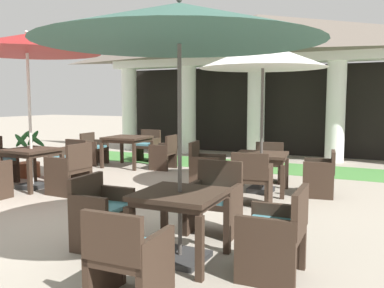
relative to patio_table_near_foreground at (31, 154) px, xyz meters
name	(u,v)px	position (x,y,z in m)	size (l,w,h in m)	color
ground_plane	(81,227)	(2.46, -1.48, -0.65)	(60.00, 60.00, 0.00)	#9E9384
background_pavilion	(258,52)	(2.46, 6.16, 2.39)	(10.05, 2.43, 4.08)	white
lawn_strip	(235,165)	(2.46, 4.40, -0.64)	(11.85, 1.73, 0.01)	#47843D
patio_table_near_foreground	(31,154)	(0.00, 0.00, 0.00)	(0.88, 0.88, 0.76)	#38281E
patio_umbrella_near_foreground	(27,44)	(0.00, 0.00, 2.04)	(2.67, 2.67, 2.94)	#2D2D2D
patio_chair_near_foreground_north	(69,161)	(0.03, 0.97, -0.24)	(0.61, 0.58, 0.83)	#38281E
patio_chair_near_foreground_east	(70,170)	(0.98, -0.03, -0.22)	(0.60, 0.63, 0.91)	#38281E
patio_table_mid_left	(261,159)	(4.00, 1.60, -0.03)	(1.05, 1.05, 0.71)	#38281E
patio_umbrella_mid_left	(263,57)	(4.00, 1.60, 1.79)	(2.25, 2.25, 2.74)	#2D2D2D
patio_chair_mid_left_west	(206,167)	(2.97, 1.43, -0.24)	(0.66, 0.63, 0.89)	#38281E
patio_chair_mid_left_east	(320,174)	(5.02, 1.76, -0.26)	(0.60, 0.63, 0.80)	#38281E
patio_chair_mid_left_south	(252,180)	(4.16, 0.57, -0.23)	(0.67, 0.65, 0.87)	#38281E
patio_chair_mid_left_north	(268,163)	(3.83, 2.62, -0.27)	(0.66, 0.60, 0.79)	#38281E
patio_table_mid_right	(180,202)	(4.20, -1.93, -0.02)	(0.88, 0.88, 0.73)	#38281E
patio_umbrella_mid_right	(179,25)	(4.20, -1.93, 1.78)	(2.87, 2.87, 2.70)	#2D2D2D
patio_chair_mid_right_north	(214,201)	(4.15, -0.92, -0.24)	(0.64, 0.55, 0.90)	#38281E
patio_chair_mid_right_south	(128,258)	(4.24, -2.93, -0.26)	(0.59, 0.58, 0.82)	#38281E
patio_chair_mid_right_west	(101,213)	(3.19, -1.97, -0.25)	(0.53, 0.62, 0.82)	#38281E
patio_chair_mid_right_east	(276,234)	(5.20, -1.89, -0.23)	(0.59, 0.65, 0.87)	#38281E
patio_table_far_back	(127,140)	(0.14, 2.93, 0.01)	(1.04, 1.04, 0.76)	#38281E
patio_chair_far_back_north	(147,146)	(0.08, 3.95, -0.24)	(0.64, 0.56, 0.85)	#38281E
patio_chair_far_back_east	(164,153)	(1.16, 2.99, -0.26)	(0.53, 0.60, 0.83)	#38281E
patio_chair_far_back_west	(94,149)	(-0.88, 2.86, -0.26)	(0.53, 0.61, 0.81)	#38281E
potted_palm_left_edge	(28,163)	(-1.01, 0.83, -0.35)	(0.55, 0.54, 1.04)	#995638
terracotta_urn	(243,167)	(3.11, 3.14, -0.48)	(0.31, 0.31, 0.41)	#9E5633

